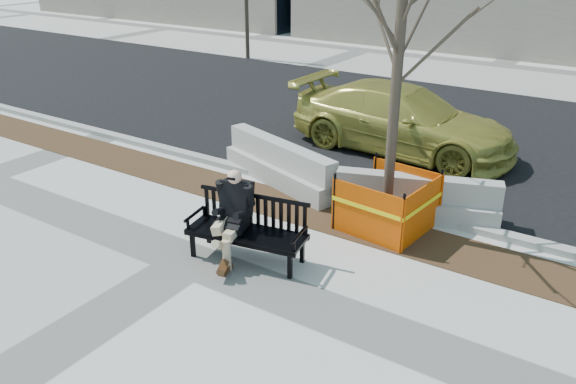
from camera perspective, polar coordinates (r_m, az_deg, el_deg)
name	(u,v)px	position (r m, az deg, el deg)	size (l,w,h in m)	color
ground	(192,261)	(9.61, -9.43, -6.67)	(120.00, 120.00, 0.00)	beige
mulch_strip	(281,204)	(11.40, -0.67, -1.16)	(40.00, 1.20, 0.02)	#47301C
asphalt_street	(406,125)	(16.56, 11.49, 6.47)	(60.00, 10.40, 0.01)	black
curb	(307,185)	(12.11, 1.84, 0.67)	(60.00, 0.25, 0.12)	#9E9B93
bench	(247,259)	(9.54, -4.02, -6.59)	(1.98, 0.71, 1.05)	black
seated_man	(235,254)	(9.69, -5.26, -6.14)	(0.62, 1.04, 1.46)	black
tree_fence	(385,227)	(10.67, 9.54, -3.41)	(2.16, 2.16, 5.39)	#FF5400
sedan	(399,150)	(14.53, 10.91, 4.03)	(2.22, 5.45, 1.58)	#A79F3C
jersey_barrier_left	(281,182)	(12.40, -0.73, 0.96)	(3.20, 0.64, 0.92)	#A8A59D
jersey_barrier_right	(415,218)	(11.10, 12.35, -2.51)	(2.97, 0.59, 0.85)	#9E9B93
far_tree_left	(248,58)	(25.62, -3.97, 12.98)	(1.86, 1.86, 5.03)	#403629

